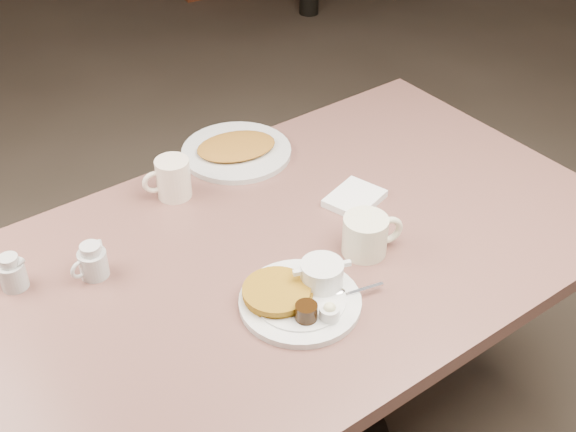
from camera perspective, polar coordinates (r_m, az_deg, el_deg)
diner_table at (r=1.81m, az=0.38°, el=-6.36°), size 1.50×0.90×0.75m
main_plate at (r=1.54m, az=1.01°, el=-5.85°), size 0.33×0.32×0.07m
coffee_mug_near at (r=1.66m, az=5.95°, el=-1.39°), size 0.15×0.12×0.09m
napkin at (r=1.83m, az=5.04°, el=1.33°), size 0.16×0.14×0.02m
coffee_mug_far at (r=1.84m, az=-8.71°, el=2.81°), size 0.13×0.10×0.10m
creamer_left at (r=1.65m, az=-14.50°, el=-3.35°), size 0.09×0.07×0.08m
creamer_right at (r=1.67m, az=-20.07°, el=-4.05°), size 0.07×0.07×0.08m
hash_plate at (r=2.00m, az=-3.91°, el=4.99°), size 0.35×0.35×0.04m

